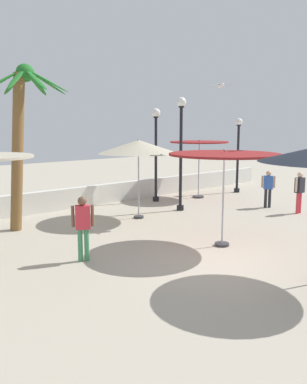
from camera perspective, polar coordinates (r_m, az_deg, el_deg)
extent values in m
plane|color=#B2A893|center=(10.61, 10.93, -9.46)|extent=(56.00, 56.00, 0.00)
cube|color=silver|center=(16.94, -12.57, -1.01)|extent=(25.20, 0.30, 0.83)
cylinder|color=#333338|center=(11.92, 9.40, -7.12)|extent=(0.41, 0.41, 0.08)
cylinder|color=#A5A5AD|center=(11.63, 9.56, -1.15)|extent=(0.05, 0.05, 2.60)
cylinder|color=maroon|center=(11.47, 9.73, 5.14)|extent=(3.03, 3.03, 0.06)
sphere|color=#99999E|center=(11.46, 9.75, 5.68)|extent=(0.08, 0.08, 0.08)
cylinder|color=#333338|center=(19.44, 6.19, -0.65)|extent=(0.52, 0.52, 0.08)
cylinder|color=#A5A5AD|center=(19.27, 6.25, 3.05)|extent=(0.05, 0.05, 2.60)
cylinder|color=maroon|center=(19.17, 6.32, 6.85)|extent=(2.67, 2.67, 0.06)
sphere|color=#99999E|center=(19.17, 6.33, 7.09)|extent=(0.08, 0.08, 0.08)
cylinder|color=#333338|center=(15.14, -2.04, -3.45)|extent=(0.36, 0.36, 0.08)
cylinder|color=#A5A5AD|center=(14.93, -2.07, 0.91)|extent=(0.05, 0.05, 2.41)
cone|color=#B7AD93|center=(14.79, -2.10, 6.26)|extent=(2.90, 2.90, 0.47)
sphere|color=#99999E|center=(14.78, -2.10, 7.19)|extent=(0.08, 0.08, 0.08)
cylinder|color=brown|center=(13.87, -18.23, 5.15)|extent=(0.73, 0.36, 4.99)
sphere|color=#206E25|center=(14.08, -17.29, 15.40)|extent=(0.57, 0.57, 0.57)
ellipsoid|color=#206E25|center=(14.34, -14.46, 14.40)|extent=(1.31, 0.27, 0.75)
ellipsoid|color=#206E25|center=(14.69, -15.80, 14.21)|extent=(1.17, 0.93, 0.75)
ellipsoid|color=#206E25|center=(14.68, -18.72, 14.08)|extent=(0.34, 1.32, 0.75)
ellipsoid|color=#206E25|center=(14.26, -20.15, 14.16)|extent=(1.13, 0.98, 0.75)
ellipsoid|color=#206E25|center=(13.72, -19.98, 14.38)|extent=(1.32, 0.31, 0.75)
ellipsoid|color=#206E25|center=(13.38, -18.40, 14.61)|extent=(1.07, 1.05, 0.75)
ellipsoid|color=#206E25|center=(13.41, -15.88, 14.71)|extent=(0.21, 1.31, 0.75)
ellipsoid|color=#206E25|center=(13.82, -14.33, 14.60)|extent=(1.06, 1.06, 0.75)
cylinder|color=black|center=(18.44, 0.32, -0.95)|extent=(0.28, 0.28, 0.20)
cylinder|color=black|center=(18.21, 0.33, 4.46)|extent=(0.12, 0.12, 3.69)
cylinder|color=black|center=(18.14, 0.33, 10.27)|extent=(0.22, 0.22, 0.06)
sphere|color=white|center=(18.15, 0.33, 10.88)|extent=(0.38, 0.38, 0.38)
cylinder|color=black|center=(16.52, 3.71, -2.17)|extent=(0.28, 0.28, 0.20)
cylinder|color=black|center=(16.25, 3.78, 4.48)|extent=(0.12, 0.12, 4.04)
cylinder|color=black|center=(16.20, 3.86, 11.62)|extent=(0.22, 0.22, 0.06)
sphere|color=white|center=(16.21, 3.86, 12.28)|extent=(0.37, 0.37, 0.37)
cylinder|color=black|center=(21.25, 11.39, 0.24)|extent=(0.28, 0.28, 0.20)
cylinder|color=black|center=(21.07, 11.53, 4.45)|extent=(0.12, 0.12, 3.33)
cylinder|color=black|center=(21.00, 11.68, 8.98)|extent=(0.22, 0.22, 0.06)
sphere|color=white|center=(21.00, 11.69, 9.46)|extent=(0.35, 0.35, 0.35)
cylinder|color=#3F8C59|center=(10.53, -10.06, -7.21)|extent=(0.12, 0.12, 0.83)
cylinder|color=#3F8C59|center=(10.54, -9.18, -7.17)|extent=(0.12, 0.12, 0.83)
cube|color=#D8333F|center=(10.36, -9.73, -3.43)|extent=(0.43, 0.39, 0.59)
sphere|color=brown|center=(10.28, -9.79, -1.22)|extent=(0.22, 0.22, 0.22)
cylinder|color=brown|center=(10.35, -11.06, -3.32)|extent=(0.08, 0.08, 0.53)
cylinder|color=brown|center=(10.37, -8.40, -3.22)|extent=(0.08, 0.08, 0.53)
cylinder|color=#D8333F|center=(16.74, 19.24, -1.47)|extent=(0.12, 0.12, 0.81)
cylinder|color=#D8333F|center=(16.88, 19.51, -1.40)|extent=(0.12, 0.12, 0.81)
cube|color=#26262D|center=(16.70, 19.50, 0.90)|extent=(0.36, 0.25, 0.57)
sphere|color=beige|center=(16.65, 19.58, 2.25)|extent=(0.22, 0.22, 0.22)
cylinder|color=beige|center=(16.49, 19.09, 0.92)|extent=(0.08, 0.08, 0.52)
cylinder|color=beige|center=(16.90, 19.92, 1.07)|extent=(0.08, 0.08, 0.52)
cylinder|color=#26262D|center=(17.60, 15.18, -0.83)|extent=(0.12, 0.12, 0.77)
cylinder|color=#26262D|center=(17.62, 15.70, -0.84)|extent=(0.12, 0.12, 0.77)
cube|color=#3359B2|center=(17.51, 15.54, 1.28)|extent=(0.41, 0.43, 0.54)
sphere|color=tan|center=(17.46, 15.59, 2.51)|extent=(0.21, 0.21, 0.21)
cylinder|color=tan|center=(17.49, 14.76, 1.40)|extent=(0.08, 0.08, 0.49)
cylinder|color=tan|center=(17.53, 16.32, 1.34)|extent=(0.08, 0.08, 0.49)
ellipsoid|color=white|center=(14.64, 9.16, 14.23)|extent=(0.23, 0.34, 0.12)
sphere|color=white|center=(14.50, 9.50, 14.39)|extent=(0.10, 0.10, 0.10)
cube|color=silver|center=(14.75, 9.95, 14.25)|extent=(0.47, 0.29, 0.10)
cube|color=silver|center=(14.53, 8.36, 14.37)|extent=(0.46, 0.29, 0.14)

